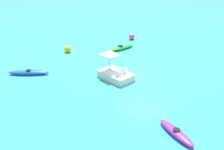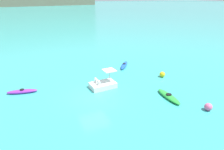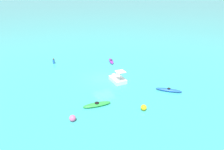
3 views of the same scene
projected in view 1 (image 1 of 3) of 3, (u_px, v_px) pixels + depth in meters
The scene contains 7 objects.
ground_plane at pixel (144, 80), 21.12m from camera, with size 600.00×600.00×0.00m, color #38ADA8.
kayak_green at pixel (120, 48), 26.72m from camera, with size 0.88×2.94×0.37m.
kayak_purple at pixel (176, 133), 15.18m from camera, with size 2.69×1.14×0.37m.
kayak_blue at pixel (29, 72), 21.87m from camera, with size 2.33×2.67×0.37m.
pedal_boat_white at pixel (116, 74), 21.15m from camera, with size 2.52×1.64×1.68m.
buoy_yellow at pixel (67, 49), 26.05m from camera, with size 0.59×0.59×0.59m, color yellow.
buoy_pink at pixel (132, 36), 29.30m from camera, with size 0.59×0.59×0.59m, color pink.
Camera 1 is at (-13.20, 13.84, 9.24)m, focal length 47.81 mm.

